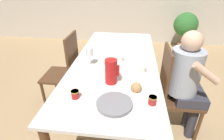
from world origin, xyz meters
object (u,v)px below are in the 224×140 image
at_px(serving_tray, 114,104).
at_px(teacup_across, 120,59).
at_px(teacup_near_person, 142,70).
at_px(jam_jar_red, 152,100).
at_px(jam_jar_amber, 75,94).
at_px(chair_opposite, 66,71).
at_px(person_seated, 187,79).
at_px(chair_person_side, 173,91).
at_px(wine_glass_water, 90,52).
at_px(bread_plate, 136,89).
at_px(red_pitcher, 111,71).
at_px(potted_plant, 185,26).

bearing_deg(serving_tray, teacup_across, 91.37).
bearing_deg(teacup_near_person, jam_jar_red, -82.83).
xyz_separation_m(serving_tray, jam_jar_amber, (-0.33, 0.06, 0.02)).
relative_size(chair_opposite, serving_tray, 3.58).
bearing_deg(serving_tray, teacup_near_person, 67.50).
relative_size(serving_tray, jam_jar_red, 4.14).
bearing_deg(person_seated, chair_opposite, -103.17).
relative_size(chair_person_side, jam_jar_red, 14.83).
distance_m(teacup_near_person, serving_tray, 0.59).
relative_size(person_seated, wine_glass_water, 5.85).
distance_m(person_seated, teacup_near_person, 0.45).
height_order(chair_person_side, teacup_across, chair_person_side).
xyz_separation_m(wine_glass_water, bread_plate, (0.50, -0.44, -0.12)).
bearing_deg(person_seated, red_pitcher, -75.43).
xyz_separation_m(teacup_near_person, serving_tray, (-0.23, -0.55, -0.01)).
bearing_deg(teacup_near_person, serving_tray, -112.50).
height_order(teacup_across, bread_plate, bread_plate).
xyz_separation_m(chair_opposite, person_seated, (1.40, -0.33, 0.18)).
relative_size(wine_glass_water, jam_jar_red, 3.01).
xyz_separation_m(chair_person_side, person_seated, (0.10, -0.03, 0.18)).
relative_size(chair_opposite, bread_plate, 5.02).
xyz_separation_m(chair_opposite, teacup_near_person, (0.95, -0.29, 0.23)).
height_order(chair_person_side, serving_tray, chair_person_side).
xyz_separation_m(bread_plate, jam_jar_red, (0.12, -0.14, 0.01)).
bearing_deg(bread_plate, teacup_near_person, 79.78).
bearing_deg(red_pitcher, wine_glass_water, 130.45).
xyz_separation_m(chair_opposite, red_pitcher, (0.66, -0.52, 0.33)).
bearing_deg(chair_person_side, chair_opposite, -102.81).
bearing_deg(jam_jar_red, teacup_near_person, 97.17).
bearing_deg(serving_tray, wine_glass_water, 117.80).
bearing_deg(person_seated, serving_tray, -52.47).
relative_size(person_seated, bread_plate, 5.95).
height_order(wine_glass_water, bread_plate, wine_glass_water).
bearing_deg(serving_tray, potted_plant, 67.31).
relative_size(red_pitcher, bread_plate, 1.17).
height_order(wine_glass_water, teacup_across, wine_glass_water).
bearing_deg(teacup_near_person, wine_glass_water, 170.54).
bearing_deg(jam_jar_amber, serving_tray, -10.08).
height_order(person_seated, red_pitcher, person_seated).
height_order(bread_plate, potted_plant, potted_plant).
relative_size(chair_person_side, red_pitcher, 4.30).
relative_size(chair_person_side, serving_tray, 3.58).
height_order(chair_person_side, jam_jar_red, chair_person_side).
relative_size(red_pitcher, teacup_across, 1.93).
relative_size(chair_opposite, person_seated, 0.84).
bearing_deg(bread_plate, teacup_across, 107.35).
relative_size(teacup_near_person, jam_jar_amber, 1.79).
relative_size(bread_plate, jam_jar_red, 2.96).
bearing_deg(serving_tray, person_seated, 37.53).
height_order(chair_person_side, potted_plant, chair_person_side).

